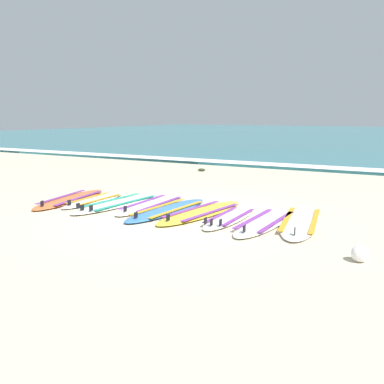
# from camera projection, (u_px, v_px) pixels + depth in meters

# --- Properties ---
(ground_plane) EXTENTS (80.00, 80.00, 0.00)m
(ground_plane) POSITION_uv_depth(u_px,v_px,m) (178.00, 215.00, 8.09)
(ground_plane) COLOR beige
(sea) EXTENTS (80.00, 60.00, 0.10)m
(sea) POSITION_uv_depth(u_px,v_px,m) (382.00, 135.00, 40.45)
(sea) COLOR teal
(sea) RESTS_ON ground
(wave_foam_strip) EXTENTS (80.00, 1.04, 0.11)m
(wave_foam_strip) POSITION_uv_depth(u_px,v_px,m) (296.00, 167.00, 15.09)
(wave_foam_strip) COLOR white
(wave_foam_strip) RESTS_ON ground
(surfboard_0) EXTENTS (1.06, 2.55, 0.18)m
(surfboard_0) POSITION_uv_depth(u_px,v_px,m) (71.00, 199.00, 9.42)
(surfboard_0) COLOR orange
(surfboard_0) RESTS_ON ground
(surfboard_1) EXTENTS (0.57, 1.97, 0.18)m
(surfboard_1) POSITION_uv_depth(u_px,v_px,m) (94.00, 200.00, 9.28)
(surfboard_1) COLOR white
(surfboard_1) RESTS_ON ground
(surfboard_2) EXTENTS (0.82, 2.62, 0.18)m
(surfboard_2) POSITION_uv_depth(u_px,v_px,m) (118.00, 203.00, 8.98)
(surfboard_2) COLOR silver
(surfboard_2) RESTS_ON ground
(surfboard_3) EXTENTS (0.66, 2.39, 0.18)m
(surfboard_3) POSITION_uv_depth(u_px,v_px,m) (152.00, 204.00, 8.85)
(surfboard_3) COLOR white
(surfboard_3) RESTS_ON ground
(surfboard_4) EXTENTS (0.75, 2.53, 0.18)m
(surfboard_4) POSITION_uv_depth(u_px,v_px,m) (168.00, 210.00, 8.34)
(surfboard_4) COLOR #3875CC
(surfboard_4) RESTS_ON ground
(surfboard_5) EXTENTS (0.96, 2.62, 0.18)m
(surfboard_5) POSITION_uv_depth(u_px,v_px,m) (201.00, 212.00, 8.12)
(surfboard_5) COLOR yellow
(surfboard_5) RESTS_ON ground
(surfboard_6) EXTENTS (0.54, 2.01, 0.18)m
(surfboard_6) POSITION_uv_depth(u_px,v_px,m) (230.00, 218.00, 7.69)
(surfboard_6) COLOR silver
(surfboard_6) RESTS_ON ground
(surfboard_7) EXTENTS (0.64, 2.36, 0.18)m
(surfboard_7) POSITION_uv_depth(u_px,v_px,m) (265.00, 222.00, 7.39)
(surfboard_7) COLOR silver
(surfboard_7) RESTS_ON ground
(surfboard_8) EXTENTS (1.08, 2.66, 0.18)m
(surfboard_8) POSITION_uv_depth(u_px,v_px,m) (301.00, 221.00, 7.42)
(surfboard_8) COLOR silver
(surfboard_8) RESTS_ON ground
(beach_ball) EXTENTS (0.23, 0.23, 0.23)m
(beach_ball) POSITION_uv_depth(u_px,v_px,m) (360.00, 253.00, 5.45)
(beach_ball) COLOR white
(beach_ball) RESTS_ON ground
(seaweed_clump_near_shoreline) EXTENTS (0.26, 0.21, 0.09)m
(seaweed_clump_near_shoreline) POSITION_uv_depth(u_px,v_px,m) (202.00, 170.00, 14.42)
(seaweed_clump_near_shoreline) COLOR #2D381E
(seaweed_clump_near_shoreline) RESTS_ON ground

